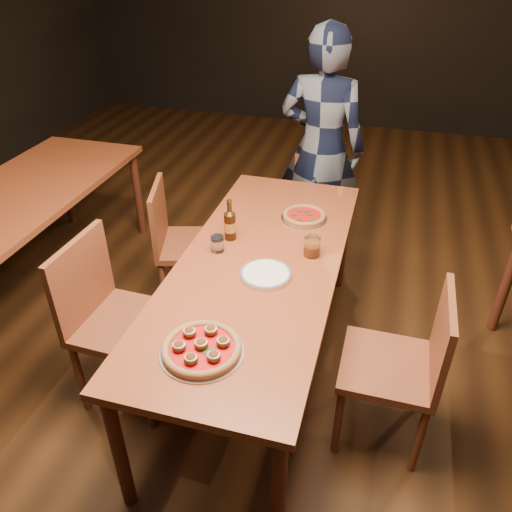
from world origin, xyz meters
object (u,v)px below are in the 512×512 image
(chair_main_nw, at_px, (126,323))
(water_glass, at_px, (217,244))
(chair_end, at_px, (315,214))
(pizza_meatball, at_px, (202,348))
(diner, at_px, (321,148))
(pizza_margherita, at_px, (304,216))
(beer_bottle, at_px, (230,225))
(table_left, at_px, (15,206))
(table_main, at_px, (259,274))
(chair_main_e, at_px, (388,365))
(amber_glass, at_px, (312,246))
(chair_main_sw, at_px, (192,244))
(plate_stack, at_px, (266,275))

(chair_main_nw, height_order, water_glass, chair_main_nw)
(chair_end, bearing_deg, pizza_meatball, -95.41)
(water_glass, height_order, diner, diner)
(diner, bearing_deg, pizza_margherita, 98.62)
(pizza_meatball, xyz_separation_m, diner, (0.13, 2.06, 0.07))
(pizza_margherita, height_order, beer_bottle, beer_bottle)
(table_left, height_order, diner, diner)
(table_main, height_order, beer_bottle, beer_bottle)
(chair_main_e, distance_m, pizza_margherita, 1.00)
(amber_glass, distance_m, diner, 1.25)
(table_left, height_order, beer_bottle, beer_bottle)
(pizza_margherita, distance_m, water_glass, 0.59)
(chair_main_nw, height_order, diner, diner)
(table_left, distance_m, pizza_margherita, 1.85)
(table_left, relative_size, chair_main_sw, 2.22)
(table_left, xyz_separation_m, plate_stack, (1.77, -0.41, 0.08))
(chair_main_e, relative_size, water_glass, 10.83)
(chair_main_sw, xyz_separation_m, amber_glass, (0.84, -0.38, 0.35))
(pizza_margherita, xyz_separation_m, plate_stack, (-0.07, -0.62, -0.01))
(plate_stack, distance_m, beer_bottle, 0.41)
(amber_glass, bearing_deg, table_left, 175.30)
(chair_main_sw, height_order, diner, diner)
(pizza_margherita, bearing_deg, pizza_meatball, -98.67)
(chair_end, bearing_deg, water_glass, -107.29)
(plate_stack, bearing_deg, pizza_margherita, 83.78)
(table_main, height_order, diner, diner)
(table_main, relative_size, diner, 1.18)
(beer_bottle, relative_size, water_glass, 2.67)
(chair_end, relative_size, pizza_margherita, 3.11)
(chair_end, xyz_separation_m, diner, (-0.01, 0.19, 0.43))
(table_left, height_order, pizza_meatball, pizza_meatball)
(amber_glass, xyz_separation_m, diner, (-0.16, 1.24, 0.04))
(chair_main_nw, xyz_separation_m, pizza_meatball, (0.56, -0.34, 0.29))
(plate_stack, bearing_deg, amber_glass, 54.21)
(pizza_margherita, xyz_separation_m, amber_glass, (0.11, -0.37, 0.04))
(pizza_meatball, distance_m, amber_glass, 0.87)
(chair_main_sw, distance_m, pizza_margherita, 0.79)
(chair_main_sw, distance_m, chair_end, 0.96)
(pizza_meatball, distance_m, pizza_margherita, 1.20)
(beer_bottle, bearing_deg, pizza_margherita, 43.88)
(pizza_margherita, bearing_deg, table_left, -173.42)
(table_left, xyz_separation_m, water_glass, (1.46, -0.25, 0.11))
(plate_stack, bearing_deg, chair_end, 88.62)
(beer_bottle, xyz_separation_m, water_glass, (-0.03, -0.13, -0.04))
(pizza_meatball, distance_m, water_glass, 0.75)
(table_main, bearing_deg, diner, 86.55)
(table_main, distance_m, beer_bottle, 0.32)
(plate_stack, relative_size, beer_bottle, 1.07)
(chair_main_nw, distance_m, water_glass, 0.62)
(table_main, bearing_deg, plate_stack, -58.94)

